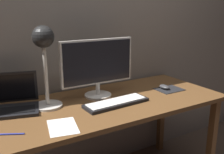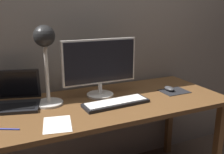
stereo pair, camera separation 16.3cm
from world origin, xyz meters
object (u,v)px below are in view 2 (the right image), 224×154
object	(u,v)px
monitor	(100,65)
pen	(6,129)
keyboard_main	(116,103)
desk_lamp	(45,50)
laptop	(17,96)
mouse	(170,89)

from	to	relation	value
monitor	pen	xyz separation A→B (m)	(-0.64, -0.29, -0.22)
monitor	keyboard_main	xyz separation A→B (m)	(0.03, -0.20, -0.22)
keyboard_main	desk_lamp	world-z (taller)	desk_lamp
keyboard_main	laptop	distance (m)	0.64
pen	monitor	bearing A→B (deg)	24.12
pen	keyboard_main	bearing A→B (deg)	7.18
keyboard_main	pen	distance (m)	0.68
mouse	pen	size ratio (longest dim) A/B	0.69
mouse	pen	world-z (taller)	mouse
monitor	laptop	distance (m)	0.58
laptop	monitor	bearing A→B (deg)	-5.61
mouse	pen	bearing A→B (deg)	-171.95
keyboard_main	laptop	xyz separation A→B (m)	(-0.58, 0.26, 0.05)
keyboard_main	mouse	distance (m)	0.49
pen	desk_lamp	bearing A→B (deg)	45.04
desk_lamp	pen	bearing A→B (deg)	-134.96
laptop	pen	world-z (taller)	laptop
keyboard_main	desk_lamp	xyz separation A→B (m)	(-0.40, 0.19, 0.35)
keyboard_main	pen	world-z (taller)	keyboard_main
monitor	desk_lamp	xyz separation A→B (m)	(-0.37, -0.01, 0.13)
keyboard_main	desk_lamp	bearing A→B (deg)	154.66
monitor	pen	bearing A→B (deg)	-155.88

